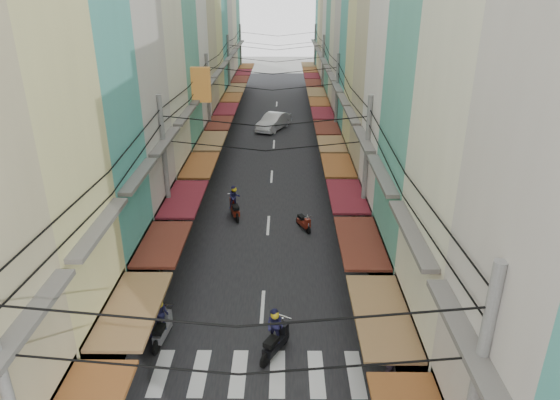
# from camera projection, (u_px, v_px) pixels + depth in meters

# --- Properties ---
(ground) EXTENTS (160.00, 160.00, 0.00)m
(ground) POSITION_uv_depth(u_px,v_px,m) (264.00, 282.00, 23.42)
(ground) COLOR slate
(ground) RESTS_ON ground
(road) EXTENTS (10.00, 80.00, 0.02)m
(road) POSITION_uv_depth(u_px,v_px,m) (273.00, 151.00, 41.78)
(road) COLOR black
(road) RESTS_ON ground
(sidewalk_left) EXTENTS (3.00, 80.00, 0.06)m
(sidewalk_left) POSITION_uv_depth(u_px,v_px,m) (196.00, 151.00, 41.82)
(sidewalk_left) COLOR gray
(sidewalk_left) RESTS_ON ground
(sidewalk_right) EXTENTS (3.00, 80.00, 0.06)m
(sidewalk_right) POSITION_uv_depth(u_px,v_px,m) (351.00, 151.00, 41.71)
(sidewalk_right) COLOR gray
(sidewalk_right) RESTS_ON ground
(crosswalk) EXTENTS (7.55, 2.40, 0.01)m
(crosswalk) POSITION_uv_depth(u_px,v_px,m) (258.00, 373.00, 17.91)
(crosswalk) COLOR silver
(crosswalk) RESTS_ON ground
(building_row_left) EXTENTS (7.80, 67.67, 23.70)m
(building_row_left) POSITION_uv_depth(u_px,v_px,m) (158.00, 33.00, 34.81)
(building_row_left) COLOR silver
(building_row_left) RESTS_ON ground
(building_row_right) EXTENTS (7.80, 68.98, 22.59)m
(building_row_right) POSITION_uv_depth(u_px,v_px,m) (385.00, 38.00, 34.71)
(building_row_right) COLOR teal
(building_row_right) RESTS_ON ground
(utility_poles) EXTENTS (10.20, 66.13, 8.20)m
(utility_poles) POSITION_uv_depth(u_px,v_px,m) (271.00, 83.00, 34.59)
(utility_poles) COLOR slate
(utility_poles) RESTS_ON ground
(white_car) EXTENTS (5.93, 4.27, 1.95)m
(white_car) POSITION_uv_depth(u_px,v_px,m) (273.00, 130.00, 48.05)
(white_car) COLOR white
(white_car) RESTS_ON ground
(bicycle) EXTENTS (1.60, 0.77, 1.06)m
(bicycle) POSITION_uv_depth(u_px,v_px,m) (409.00, 252.00, 26.11)
(bicycle) COLOR black
(bicycle) RESTS_ON ground
(moving_scooters) EXTENTS (6.25, 14.11, 2.02)m
(moving_scooters) POSITION_uv_depth(u_px,v_px,m) (235.00, 272.00, 23.17)
(moving_scooters) COLOR black
(moving_scooters) RESTS_ON ground
(parked_scooters) EXTENTS (12.70, 13.40, 0.99)m
(parked_scooters) POSITION_uv_depth(u_px,v_px,m) (385.00, 318.00, 20.12)
(parked_scooters) COLOR black
(parked_scooters) RESTS_ON ground
(pedestrians) EXTENTS (11.80, 16.23, 2.15)m
(pedestrians) POSITION_uv_depth(u_px,v_px,m) (178.00, 238.00, 25.31)
(pedestrians) COLOR #29212D
(pedestrians) RESTS_ON ground
(market_umbrella) EXTENTS (2.24, 2.24, 2.37)m
(market_umbrella) POSITION_uv_depth(u_px,v_px,m) (440.00, 313.00, 17.79)
(market_umbrella) COLOR #B2B2B7
(market_umbrella) RESTS_ON ground
(traffic_sign) EXTENTS (0.10, 0.67, 3.05)m
(traffic_sign) POSITION_uv_depth(u_px,v_px,m) (398.00, 305.00, 17.99)
(traffic_sign) COLOR slate
(traffic_sign) RESTS_ON ground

